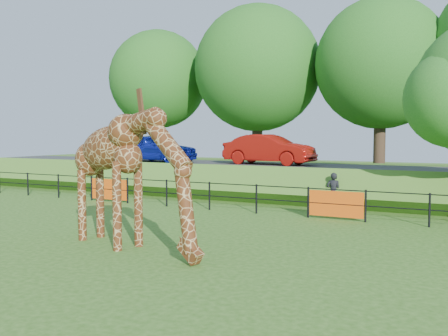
# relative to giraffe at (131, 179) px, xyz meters

# --- Properties ---
(ground) EXTENTS (90.00, 90.00, 0.00)m
(ground) POSITION_rel_giraffe_xyz_m (0.57, -1.24, -1.82)
(ground) COLOR #2E5A16
(ground) RESTS_ON ground
(giraffe) EXTENTS (5.15, 2.35, 3.64)m
(giraffe) POSITION_rel_giraffe_xyz_m (0.00, 0.00, 0.00)
(giraffe) COLOR #4F2610
(giraffe) RESTS_ON ground
(perimeter_fence) EXTENTS (28.07, 0.10, 1.10)m
(perimeter_fence) POSITION_rel_giraffe_xyz_m (0.57, 6.76, -1.27)
(perimeter_fence) COLOR black
(perimeter_fence) RESTS_ON ground
(embankment) EXTENTS (40.00, 9.00, 1.30)m
(embankment) POSITION_rel_giraffe_xyz_m (0.57, 14.26, -1.17)
(embankment) COLOR #2E5A16
(embankment) RESTS_ON ground
(road) EXTENTS (40.00, 5.00, 0.12)m
(road) POSITION_rel_giraffe_xyz_m (0.57, 12.76, -0.46)
(road) COLOR #2D2D2F
(road) RESTS_ON embankment
(car_blue) EXTENTS (4.72, 2.44, 1.53)m
(car_blue) POSITION_rel_giraffe_xyz_m (-7.77, 12.51, 0.37)
(car_blue) COLOR #1627B8
(car_blue) RESTS_ON road
(car_red) EXTENTS (4.72, 1.96, 1.52)m
(car_red) POSITION_rel_giraffe_xyz_m (-1.51, 13.19, 0.36)
(car_red) COLOR #AA130C
(car_red) RESTS_ON road
(visitor) EXTENTS (0.58, 0.42, 1.48)m
(visitor) POSITION_rel_giraffe_xyz_m (2.96, 8.72, -1.08)
(visitor) COLOR black
(visitor) RESTS_ON ground
(bg_tree_line) EXTENTS (37.30, 8.80, 11.82)m
(bg_tree_line) POSITION_rel_giraffe_xyz_m (2.46, 20.76, 5.37)
(bg_tree_line) COLOR #2F2315
(bg_tree_line) RESTS_ON ground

